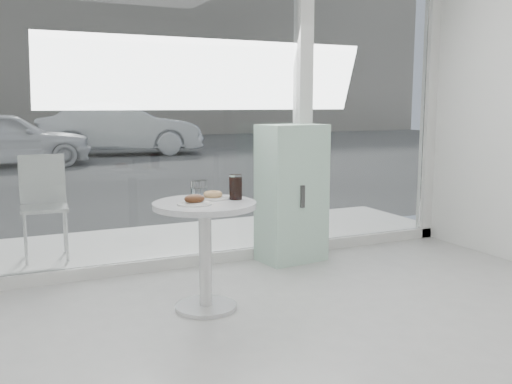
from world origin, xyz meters
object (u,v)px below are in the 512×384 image
plate_donut (213,196)px  water_tumbler_b (202,189)px  mint_cabinet (292,193)px  patio_chair (44,200)px  water_tumbler_a (196,191)px  cola_glass (236,187)px  main_table (205,233)px  car_white (5,138)px  car_silver (120,129)px  plate_fritter (195,201)px

plate_donut → water_tumbler_b: (-0.03, 0.14, 0.03)m
mint_cabinet → plate_donut: (-1.06, -0.77, 0.16)m
patio_chair → plate_donut: size_ratio=4.03×
water_tumbler_a → cola_glass: 0.30m
main_table → car_white: car_white is taller
patio_chair → water_tumbler_a: patio_chair is taller
car_silver → water_tumbler_a: (-2.08, -12.53, 0.08)m
main_table → water_tumbler_a: size_ratio=6.16×
water_tumbler_a → water_tumbler_b: bearing=37.8°
plate_donut → car_silver: bearing=81.1°
car_silver → water_tumbler_b: size_ratio=37.25×
patio_chair → water_tumbler_a: bearing=-56.8°
main_table → plate_donut: 0.28m
car_silver → plate_donut: (-1.99, -12.62, 0.05)m
main_table → plate_fritter: bearing=-147.3°
plate_donut → water_tumbler_a: (-0.10, 0.09, 0.03)m
main_table → patio_chair: bearing=117.0°
water_tumbler_a → water_tumbler_b: size_ratio=1.03×
mint_cabinet → patio_chair: bearing=149.4°
patio_chair → water_tumbler_a: (0.91, -1.60, 0.24)m
main_table → water_tumbler_a: (0.00, 0.19, 0.27)m
car_silver → water_tumbler_b: bearing=179.9°
car_white → car_silver: 3.62m
water_tumbler_b → car_silver: bearing=80.8°
car_silver → main_table: bearing=179.7°
mint_cabinet → cola_glass: bearing=-144.0°
mint_cabinet → car_white: bearing=95.4°
car_white → plate_fritter: bearing=-174.0°
plate_donut → cola_glass: 0.18m
mint_cabinet → water_tumbler_a: 1.36m
mint_cabinet → car_white: 10.15m
mint_cabinet → cola_glass: (-0.92, -0.86, 0.23)m
plate_fritter → water_tumbler_b: water_tumbler_b is taller
main_table → plate_fritter: size_ratio=3.28×
main_table → water_tumbler_a: bearing=88.5°
mint_cabinet → car_silver: bearing=78.7°
main_table → mint_cabinet: mint_cabinet is taller
water_tumbler_a → mint_cabinet: bearing=30.5°
plate_donut → cola_glass: (0.14, -0.09, 0.07)m
mint_cabinet → water_tumbler_b: size_ratio=10.43×
mint_cabinet → plate_donut: mint_cabinet is taller
car_white → plate_fritter: size_ratio=16.25×
plate_fritter → plate_donut: (0.19, 0.16, -0.01)m
mint_cabinet → cola_glass: 1.28m
plate_donut → water_tumbler_a: bearing=138.5°
car_silver → water_tumbler_a: 12.70m
cola_glass → car_white: bearing=96.5°
car_white → plate_donut: 10.74m
mint_cabinet → water_tumbler_a: (-1.16, -0.68, 0.20)m
mint_cabinet → plate_donut: size_ratio=5.44×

